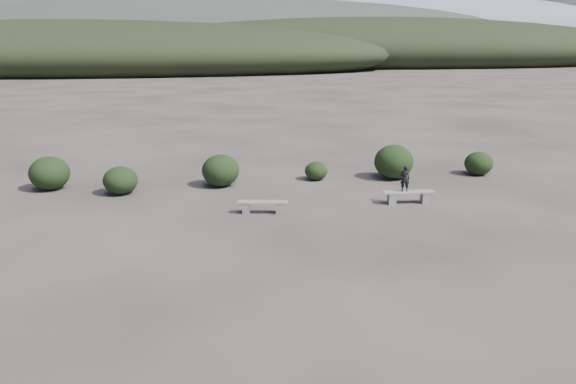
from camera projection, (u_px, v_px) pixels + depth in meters
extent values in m
plane|color=#2C2622|center=(336.00, 274.00, 13.38)|extent=(1200.00, 1200.00, 0.00)
cube|color=slate|center=(246.00, 208.00, 17.98)|extent=(0.27, 0.35, 0.36)
cube|color=slate|center=(280.00, 208.00, 17.95)|extent=(0.27, 0.35, 0.36)
cube|color=gray|center=(263.00, 202.00, 17.92)|extent=(1.64, 0.59, 0.04)
cube|color=slate|center=(392.00, 199.00, 18.99)|extent=(0.25, 0.35, 0.39)
cube|color=slate|center=(425.00, 198.00, 19.10)|extent=(0.25, 0.35, 0.39)
cube|color=gray|center=(409.00, 192.00, 18.98)|extent=(1.75, 0.43, 0.05)
imported|color=black|center=(405.00, 179.00, 18.85)|extent=(0.37, 0.29, 0.89)
ellipsoid|color=black|center=(120.00, 180.00, 20.16)|extent=(1.23, 1.23, 1.01)
ellipsoid|color=black|center=(221.00, 171.00, 21.22)|extent=(1.41, 1.41, 1.21)
ellipsoid|color=black|center=(316.00, 171.00, 22.23)|extent=(0.91, 0.91, 0.73)
ellipsoid|color=black|center=(394.00, 162.00, 22.37)|extent=(1.56, 1.56, 1.37)
ellipsoid|color=black|center=(479.00, 163.00, 23.04)|extent=(1.14, 1.14, 0.95)
ellipsoid|color=black|center=(49.00, 173.00, 20.74)|extent=(1.46, 1.46, 1.23)
ellipsoid|color=black|center=(78.00, 56.00, 95.43)|extent=(110.00, 40.00, 12.00)
ellipsoid|color=black|center=(384.00, 50.00, 122.29)|extent=(120.00, 44.00, 14.00)
ellipsoid|color=#2A342B|center=(218.00, 40.00, 164.92)|extent=(190.00, 64.00, 24.00)
ellipsoid|color=gray|center=(342.00, 31.00, 306.74)|extent=(340.00, 110.00, 44.00)
ellipsoid|color=#8C929D|center=(169.00, 29.00, 388.54)|extent=(460.00, 140.00, 56.00)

